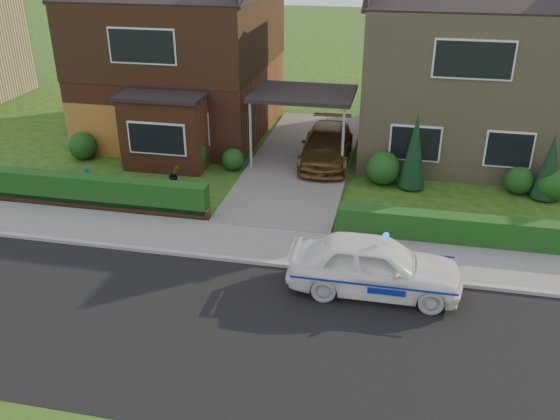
# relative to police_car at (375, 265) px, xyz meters

# --- Properties ---
(ground) EXTENTS (120.00, 120.00, 0.00)m
(ground) POSITION_rel_police_car_xyz_m (-3.32, -2.40, -0.73)
(ground) COLOR #214512
(ground) RESTS_ON ground
(road) EXTENTS (60.00, 6.00, 0.02)m
(road) POSITION_rel_police_car_xyz_m (-3.32, -2.40, -0.73)
(road) COLOR black
(road) RESTS_ON ground
(kerb) EXTENTS (60.00, 0.16, 0.12)m
(kerb) POSITION_rel_police_car_xyz_m (-3.32, 0.65, -0.67)
(kerb) COLOR #9E9993
(kerb) RESTS_ON ground
(sidewalk) EXTENTS (60.00, 2.00, 0.10)m
(sidewalk) POSITION_rel_police_car_xyz_m (-3.32, 1.70, -0.68)
(sidewalk) COLOR slate
(sidewalk) RESTS_ON ground
(driveway) EXTENTS (3.80, 12.00, 0.12)m
(driveway) POSITION_rel_police_car_xyz_m (-3.32, 8.60, -0.67)
(driveway) COLOR #666059
(driveway) RESTS_ON ground
(house_left) EXTENTS (7.50, 9.53, 7.25)m
(house_left) POSITION_rel_police_car_xyz_m (-9.11, 11.50, 3.08)
(house_left) COLOR brown
(house_left) RESTS_ON ground
(house_right) EXTENTS (7.50, 8.06, 7.25)m
(house_right) POSITION_rel_police_car_xyz_m (2.48, 11.59, 2.93)
(house_right) COLOR #93815A
(house_right) RESTS_ON ground
(carport_link) EXTENTS (3.80, 3.00, 2.77)m
(carport_link) POSITION_rel_police_car_xyz_m (-3.32, 8.55, 1.92)
(carport_link) COLOR black
(carport_link) RESTS_ON ground
(garage_door) EXTENTS (2.20, 0.10, 2.10)m
(garage_door) POSITION_rel_police_car_xyz_m (-11.57, 7.56, 0.32)
(garage_door) COLOR #985B21
(garage_door) RESTS_ON ground
(dwarf_wall) EXTENTS (7.70, 0.25, 0.36)m
(dwarf_wall) POSITION_rel_police_car_xyz_m (-9.12, 2.90, -0.55)
(dwarf_wall) COLOR brown
(dwarf_wall) RESTS_ON ground
(hedge_left) EXTENTS (7.50, 0.55, 0.90)m
(hedge_left) POSITION_rel_police_car_xyz_m (-9.12, 3.05, -0.73)
(hedge_left) COLOR #113612
(hedge_left) RESTS_ON ground
(hedge_right) EXTENTS (7.50, 0.55, 0.80)m
(hedge_right) POSITION_rel_police_car_xyz_m (2.48, 2.95, -0.73)
(hedge_right) COLOR #113612
(hedge_right) RESTS_ON ground
(shrub_left_far) EXTENTS (1.08, 1.08, 1.08)m
(shrub_left_far) POSITION_rel_police_car_xyz_m (-11.82, 7.10, -0.19)
(shrub_left_far) COLOR #113612
(shrub_left_far) RESTS_ON ground
(shrub_left_mid) EXTENTS (1.32, 1.32, 1.32)m
(shrub_left_mid) POSITION_rel_police_car_xyz_m (-7.32, 6.90, -0.07)
(shrub_left_mid) COLOR #113612
(shrub_left_mid) RESTS_ON ground
(shrub_left_near) EXTENTS (0.84, 0.84, 0.84)m
(shrub_left_near) POSITION_rel_police_car_xyz_m (-5.72, 7.20, -0.31)
(shrub_left_near) COLOR #113612
(shrub_left_near) RESTS_ON ground
(shrub_right_near) EXTENTS (1.20, 1.20, 1.20)m
(shrub_right_near) POSITION_rel_police_car_xyz_m (-0.12, 7.00, -0.13)
(shrub_right_near) COLOR #113612
(shrub_right_near) RESTS_ON ground
(shrub_right_mid) EXTENTS (0.96, 0.96, 0.96)m
(shrub_right_mid) POSITION_rel_police_car_xyz_m (4.48, 7.10, -0.25)
(shrub_right_mid) COLOR #113612
(shrub_right_mid) RESTS_ON ground
(shrub_right_far) EXTENTS (1.08, 1.08, 1.08)m
(shrub_right_far) POSITION_rel_police_car_xyz_m (5.48, 6.80, -0.19)
(shrub_right_far) COLOR #113612
(shrub_right_far) RESTS_ON ground
(conifer_a) EXTENTS (0.90, 0.90, 2.60)m
(conifer_a) POSITION_rel_police_car_xyz_m (0.88, 6.80, 0.57)
(conifer_a) COLOR black
(conifer_a) RESTS_ON ground
(conifer_b) EXTENTS (0.90, 0.90, 2.20)m
(conifer_b) POSITION_rel_police_car_xyz_m (5.28, 6.80, 0.37)
(conifer_b) COLOR black
(conifer_b) RESTS_ON ground
(police_car) EXTENTS (3.97, 4.32, 1.63)m
(police_car) POSITION_rel_police_car_xyz_m (0.00, 0.00, 0.00)
(police_car) COLOR white
(police_car) RESTS_ON ground
(driveway_car) EXTENTS (1.98, 4.56, 1.31)m
(driveway_car) POSITION_rel_police_car_xyz_m (-2.36, 8.51, 0.04)
(driveway_car) COLOR brown
(driveway_car) RESTS_ON driveway
(potted_plant_a) EXTENTS (0.46, 0.37, 0.76)m
(potted_plant_a) POSITION_rel_police_car_xyz_m (-10.28, 4.55, -0.35)
(potted_plant_a) COLOR gray
(potted_plant_a) RESTS_ON ground
(potted_plant_b) EXTENTS (0.52, 0.51, 0.74)m
(potted_plant_b) POSITION_rel_police_car_xyz_m (-7.38, 5.39, -0.37)
(potted_plant_b) COLOR gray
(potted_plant_b) RESTS_ON ground
(potted_plant_c) EXTENTS (0.51, 0.51, 0.80)m
(potted_plant_c) POSITION_rel_police_car_xyz_m (-7.55, 3.92, -0.33)
(potted_plant_c) COLOR gray
(potted_plant_c) RESTS_ON ground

